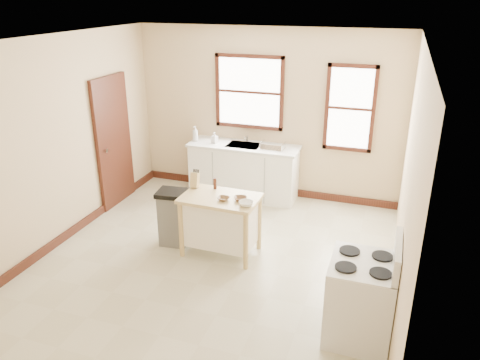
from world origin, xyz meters
name	(u,v)px	position (x,y,z in m)	size (l,w,h in m)	color
floor	(212,263)	(0.00, 0.00, 0.00)	(5.00, 5.00, 0.00)	#C0B998
ceiling	(207,41)	(0.00, 0.00, 2.80)	(5.00, 5.00, 0.00)	white
wall_back	(267,114)	(0.00, 2.50, 1.40)	(4.50, 0.04, 2.80)	tan
wall_left	(54,144)	(-2.25, 0.00, 1.40)	(0.04, 5.00, 2.80)	tan
wall_right	(408,186)	(2.25, 0.00, 1.40)	(0.04, 5.00, 2.80)	tan
window_main	(249,92)	(-0.30, 2.48, 1.75)	(1.17, 0.06, 1.22)	#37160F
window_side	(350,109)	(1.35, 2.48, 1.60)	(0.77, 0.06, 1.37)	#37160F
door_left	(114,142)	(-2.21, 1.30, 1.05)	(0.06, 0.90, 2.10)	#37160F
baseboard_back	(265,189)	(0.00, 2.47, 0.06)	(4.50, 0.04, 0.12)	#37160F
baseboard_left	(70,233)	(-2.22, 0.00, 0.06)	(0.04, 5.00, 0.12)	#37160F
sink_counter	(244,171)	(-0.30, 2.20, 0.46)	(1.86, 0.62, 0.92)	white
faucet	(247,136)	(-0.30, 2.38, 1.03)	(0.03, 0.03, 0.22)	silver
soap_bottle_a	(195,134)	(-1.15, 2.14, 1.05)	(0.10, 0.10, 0.26)	#B2B2B2
soap_bottle_b	(215,138)	(-0.80, 2.15, 1.01)	(0.08, 0.08, 0.18)	#B2B2B2
dish_rack	(273,146)	(0.21, 2.16, 0.97)	(0.38, 0.29, 0.10)	silver
kitchen_island	(221,225)	(0.01, 0.30, 0.41)	(1.00, 0.64, 0.82)	#F6D390
knife_block	(195,180)	(-0.43, 0.49, 0.92)	(0.10, 0.10, 0.20)	tan
pepper_grinder	(215,184)	(-0.16, 0.53, 0.90)	(0.04, 0.04, 0.15)	#3E1B10
bowl_a	(223,199)	(0.08, 0.22, 0.84)	(0.15, 0.15, 0.04)	brown
bowl_b	(240,199)	(0.29, 0.29, 0.84)	(0.17, 0.17, 0.04)	brown
bowl_c	(246,204)	(0.41, 0.15, 0.85)	(0.18, 0.18, 0.06)	white
trash_bin	(174,218)	(-0.70, 0.33, 0.40)	(0.41, 0.34, 0.79)	slate
gas_stove	(361,288)	(1.92, -0.79, 0.57)	(0.70, 0.70, 1.13)	silver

